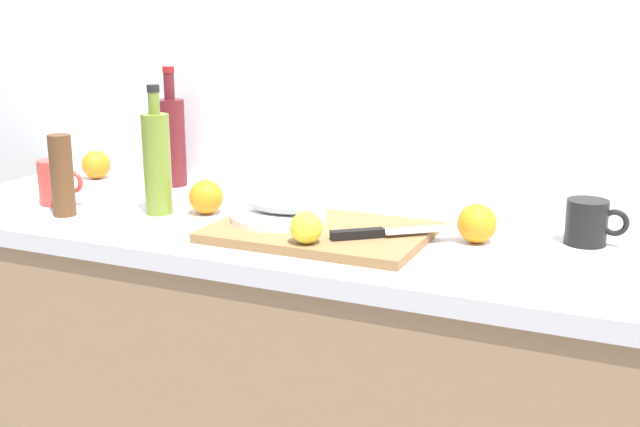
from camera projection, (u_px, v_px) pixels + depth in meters
name	position (u px, v px, depth m)	size (l,w,h in m)	color
back_wall	(383.00, 57.00, 1.93)	(3.20, 0.05, 2.50)	white
kitchen_counter	(329.00, 414.00, 1.85)	(2.00, 0.60, 0.90)	#9E7A56
cutting_board	(320.00, 232.00, 1.67)	(0.45, 0.31, 0.02)	olive
white_plate	(279.00, 217.00, 1.72)	(0.21, 0.21, 0.01)	white
fish_fillet	(279.00, 205.00, 1.72)	(0.16, 0.07, 0.04)	#999E99
chef_knife	(383.00, 232.00, 1.60)	(0.25, 0.20, 0.02)	silver
lemon_0	(306.00, 228.00, 1.55)	(0.06, 0.06, 0.06)	yellow
olive_oil_bottle	(157.00, 161.00, 1.83)	(0.06, 0.06, 0.30)	olive
wine_bottle	(172.00, 140.00, 2.12)	(0.07, 0.07, 0.32)	#59191E
coffee_mug_0	(57.00, 182.00, 1.94)	(0.12, 0.08, 0.11)	#CC3F38
coffee_mug_1	(588.00, 222.00, 1.61)	(0.12, 0.08, 0.09)	black
orange_1	(477.00, 223.00, 1.62)	(0.08, 0.08, 0.08)	orange
orange_2	(96.00, 165.00, 2.22)	(0.08, 0.08, 0.08)	orange
orange_3	(207.00, 197.00, 1.85)	(0.08, 0.08, 0.08)	orange
pepper_mill	(62.00, 176.00, 1.82)	(0.05, 0.05, 0.19)	brown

